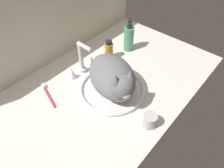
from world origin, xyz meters
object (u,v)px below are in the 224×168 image
soap_pump_bottle (129,38)px  amber_bottle (109,50)px  sink_basin (112,89)px  cat (114,78)px  faucet (82,61)px  metal_jar (150,121)px  toothbrush (48,95)px

soap_pump_bottle → amber_bottle: (-13.53, 2.87, -2.16)cm
sink_basin → cat: size_ratio=0.88×
sink_basin → soap_pump_bottle: size_ratio=1.72×
faucet → cat: cat is taller
cat → amber_bottle: (17.99, 18.83, -4.36)cm
metal_jar → sink_basin: bearing=78.6°
sink_basin → metal_jar: metal_jar is taller
cat → amber_bottle: size_ratio=3.23×
sink_basin → cat: cat is taller
metal_jar → amber_bottle: bearing=62.0°
soap_pump_bottle → toothbrush: bearing=174.0°
faucet → soap_pump_bottle: bearing=-9.9°
sink_basin → amber_bottle: bearing=45.1°
faucet → cat: size_ratio=0.50×
faucet → cat: 21.47cm
metal_jar → cat: bearing=80.0°
faucet → metal_jar: bearing=-96.3°
sink_basin → metal_jar: bearing=-101.4°
cat → metal_jar: 23.72cm
amber_bottle → toothbrush: bearing=176.1°
toothbrush → amber_bottle: bearing=-3.9°
faucet → amber_bottle: size_ratio=1.62×
soap_pump_bottle → metal_jar: size_ratio=2.94×
metal_jar → toothbrush: 47.29cm
cat → sink_basin: bearing=62.4°
metal_jar → toothbrush: (-17.27, 43.95, -2.53)cm
metal_jar → toothbrush: size_ratio=0.41×
amber_bottle → metal_jar: bearing=-118.0°
soap_pump_bottle → metal_jar: (-35.50, -38.43, -4.25)cm
soap_pump_bottle → metal_jar: 52.49cm
sink_basin → amber_bottle: 24.63cm
faucet → toothbrush: bearing=179.5°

